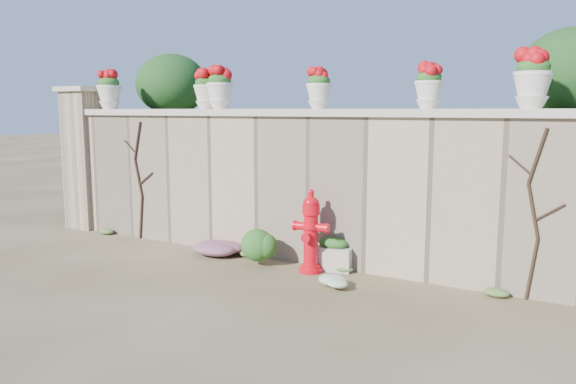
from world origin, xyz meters
The scene contains 20 objects.
ground centered at (0.00, 0.00, 0.00)m, with size 80.00×80.00×0.00m, color brown.
stone_wall centered at (0.00, 1.80, 1.00)m, with size 8.00×0.40×2.00m, color tan.
wall_cap centered at (0.00, 1.80, 2.05)m, with size 8.10×0.52×0.10m, color beige.
gate_pillar centered at (-4.15, 1.80, 1.26)m, with size 0.72×0.72×2.48m.
raised_fill centered at (0.00, 5.00, 1.00)m, with size 9.00×6.00×2.00m, color #384C23.
back_shrub_left centered at (-3.20, 3.00, 2.55)m, with size 1.30×1.30×1.10m, color #143814.
back_shrub_right centered at (3.40, 3.00, 2.55)m, with size 1.30×1.30×1.10m, color #143814.
vine_left centered at (-2.67, 1.58, 0.99)m, with size 0.60×0.04×1.91m.
vine_right centered at (3.23, 1.58, 0.99)m, with size 0.60×0.04×1.91m.
fire_hydrant centered at (0.63, 1.30, 0.54)m, with size 0.47×0.33×1.08m.
planter_box centered at (0.83, 1.55, 0.20)m, with size 0.56×0.38×0.44m.
green_shrub centered at (-0.14, 1.28, 0.31)m, with size 0.66×0.60×0.63m, color #1E5119.
magenta_clump centered at (-1.04, 1.37, 0.12)m, with size 0.89×0.59×0.24m, color #AC228D.
white_flowers centered at (1.22, 0.85, 0.09)m, with size 0.51×0.41×0.18m, color white.
urn_pot_0 centered at (-3.52, 1.80, 2.41)m, with size 0.41×0.41×0.64m.
urn_pot_1 centered at (-1.44, 1.80, 2.38)m, with size 0.37×0.37×0.57m.
urn_pot_2 centered at (-1.18, 1.80, 2.40)m, with size 0.39×0.39×0.61m.
urn_pot_3 centered at (0.47, 1.80, 2.36)m, with size 0.34×0.34×0.54m.
urn_pot_4 centered at (1.95, 1.80, 2.36)m, with size 0.34×0.34×0.53m.
urn_pot_5 centered at (3.10, 1.80, 2.42)m, with size 0.41×0.41×0.64m.
Camera 1 is at (3.97, -4.93, 2.09)m, focal length 35.00 mm.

